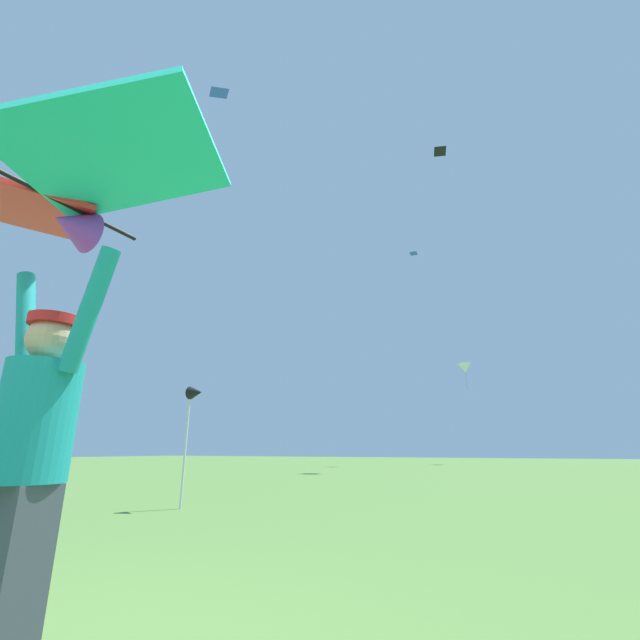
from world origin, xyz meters
The scene contains 7 objects.
kite_flyer_person centered at (0.00, 0.20, 0.94)m, with size 0.81×0.34×1.92m.
held_stunt_kite centered at (0.00, 0.11, 2.29)m, with size 2.09×1.11×0.43m.
distant_kite_blue_overhead_distant centered at (-9.86, 11.60, 17.58)m, with size 0.89×0.89×0.30m.
distant_kite_black_mid_left centered at (-1.74, 23.79, 19.80)m, with size 1.03×1.00×0.38m.
distant_kite_white_low_right centered at (-2.89, 33.12, 7.00)m, with size 1.27×1.26×2.07m.
distant_kite_blue_high_left centered at (-5.38, 29.61, 15.72)m, with size 0.78×0.78×0.16m.
marker_flag centered at (-3.52, 4.97, 1.81)m, with size 0.30×0.24×2.09m.
Camera 1 is at (2.15, -1.04, 0.96)m, focal length 24.18 mm.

